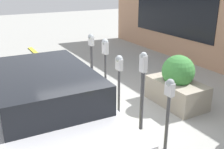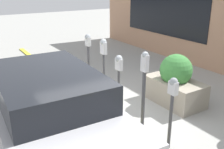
% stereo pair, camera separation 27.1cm
% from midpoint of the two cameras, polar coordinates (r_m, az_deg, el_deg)
% --- Properties ---
extents(ground_plane, '(40.00, 40.00, 0.00)m').
position_cam_midpoint_polar(ground_plane, '(5.77, -2.16, -8.96)').
color(ground_plane, '#999993').
extents(curb_strip, '(14.02, 0.16, 0.04)m').
position_cam_midpoint_polar(curb_strip, '(5.72, -2.86, -8.99)').
color(curb_strip, gold).
rests_on(curb_strip, ground_plane).
extents(parking_meter_nearest, '(0.16, 0.14, 1.31)m').
position_cam_midpoint_polar(parking_meter_nearest, '(4.40, 11.25, -5.39)').
color(parking_meter_nearest, '#38383D').
rests_on(parking_meter_nearest, ground_plane).
extents(parking_meter_second, '(0.14, 0.12, 1.57)m').
position_cam_midpoint_polar(parking_meter_second, '(4.92, 5.43, -1.62)').
color(parking_meter_second, '#38383D').
rests_on(parking_meter_second, ground_plane).
extents(parking_meter_middle, '(0.18, 0.15, 1.32)m').
position_cam_midpoint_polar(parking_meter_middle, '(5.51, 0.09, 0.87)').
color(parking_meter_middle, '#38383D').
rests_on(parking_meter_middle, ground_plane).
extents(parking_meter_fourth, '(0.18, 0.15, 1.54)m').
position_cam_midpoint_polar(parking_meter_fourth, '(6.04, -3.13, 4.23)').
color(parking_meter_fourth, '#38383D').
rests_on(parking_meter_fourth, ground_plane).
extents(parking_meter_farthest, '(0.17, 0.15, 1.50)m').
position_cam_midpoint_polar(parking_meter_farthest, '(6.84, -6.32, 4.58)').
color(parking_meter_farthest, '#38383D').
rests_on(parking_meter_farthest, ground_plane).
extents(planter_box, '(1.40, 0.80, 1.19)m').
position_cam_midpoint_polar(planter_box, '(6.32, 12.35, -1.82)').
color(planter_box, gray).
rests_on(planter_box, ground_plane).
extents(parked_car_front, '(4.45, 1.88, 1.40)m').
position_cam_midpoint_polar(parked_car_front, '(4.70, -15.78, -6.46)').
color(parked_car_front, '#B7B7BC').
rests_on(parked_car_front, ground_plane).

